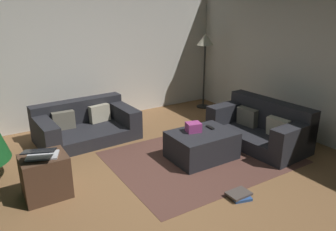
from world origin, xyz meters
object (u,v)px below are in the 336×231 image
gift_box (193,127)px  book_stack (239,195)px  couch_right (261,127)px  ottoman (202,145)px  corner_lamp (205,45)px  laptop (41,154)px  side_table (45,176)px  tv_remote (210,127)px  couch_left (84,125)px

gift_box → book_stack: gift_box is taller
couch_right → ottoman: couch_right is taller
gift_box → corner_lamp: size_ratio=0.13×
gift_box → book_stack: 1.28m
ottoman → book_stack: ottoman is taller
couch_right → corner_lamp: bearing=-15.4°
ottoman → laptop: laptop is taller
side_table → tv_remote: bearing=-2.2°
couch_right → couch_left: bearing=49.6°
couch_right → laptop: size_ratio=3.39×
couch_right → laptop: bearing=82.6°
book_stack → corner_lamp: 3.82m
ottoman → laptop: size_ratio=1.98×
couch_left → book_stack: (0.96, -2.76, -0.20)m
couch_left → side_table: (-0.97, -1.50, 0.02)m
couch_left → laptop: laptop is taller
book_stack → tv_remote: bearing=67.9°
tv_remote → couch_left: bearing=134.1°
gift_box → corner_lamp: corner_lamp is taller
ottoman → side_table: side_table is taller
ottoman → gift_box: gift_box is taller
gift_box → side_table: gift_box is taller
couch_left → corner_lamp: size_ratio=1.03×
couch_left → book_stack: 2.93m
couch_left → couch_right: (2.37, -1.76, 0.04)m
couch_left → side_table: size_ratio=3.14×
gift_box → tv_remote: bearing=-3.9°
couch_right → book_stack: size_ratio=5.73×
ottoman → book_stack: 1.14m
couch_left → ottoman: 2.07m
couch_right → tv_remote: couch_right is taller
side_table → corner_lamp: (3.77, 1.81, 1.10)m
tv_remote → book_stack: size_ratio=0.57×
laptop → corner_lamp: corner_lamp is taller
couch_left → laptop: bearing=54.8°
couch_left → ottoman: bearing=123.7°
couch_left → tv_remote: size_ratio=10.26×
couch_right → tv_remote: (-0.94, 0.17, 0.14)m
laptop → gift_box: bearing=-0.7°
gift_box → laptop: 2.13m
laptop → corner_lamp: bearing=26.2°
side_table → book_stack: size_ratio=1.86×
ottoman → gift_box: (-0.09, 0.10, 0.27)m
book_stack → couch_right: bearing=35.4°
book_stack → laptop: bearing=148.1°
corner_lamp → book_stack: bearing=-120.9°
gift_box → tv_remote: 0.30m
couch_left → tv_remote: 2.15m
couch_right → gift_box: (-1.23, 0.19, 0.20)m
couch_left → couch_right: bearing=140.8°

